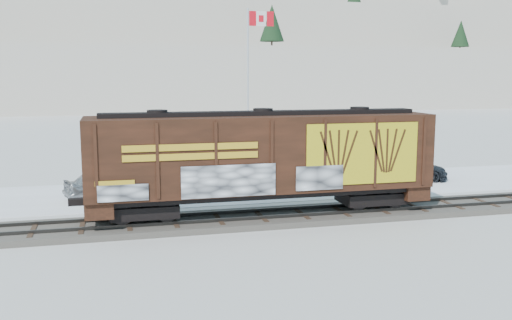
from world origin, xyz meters
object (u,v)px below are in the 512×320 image
object	(u,v)px
hopper_railcar	(263,157)
car_silver	(110,183)
car_dark	(406,168)
car_white	(219,179)
flagpole	(249,113)

from	to	relation	value
hopper_railcar	car_silver	size ratio (longest dim) A/B	3.28
car_silver	car_dark	xyz separation A→B (m)	(18.78, 1.17, -0.06)
hopper_railcar	car_silver	world-z (taller)	hopper_railcar
hopper_railcar	car_white	size ratio (longest dim) A/B	3.17
car_silver	car_dark	world-z (taller)	car_silver
car_silver	car_dark	distance (m)	18.81
car_white	car_silver	bearing A→B (deg)	78.32
hopper_railcar	car_white	distance (m)	6.95
flagpole	car_dark	distance (m)	11.25
car_silver	car_white	xyz separation A→B (m)	(6.13, -0.32, 0.00)
flagpole	car_dark	bearing A→B (deg)	-31.36
flagpole	car_silver	world-z (taller)	flagpole
flagpole	car_white	world-z (taller)	flagpole
hopper_railcar	car_dark	xyz separation A→B (m)	(11.81, 8.03, -2.25)
hopper_railcar	flagpole	bearing A→B (deg)	79.00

